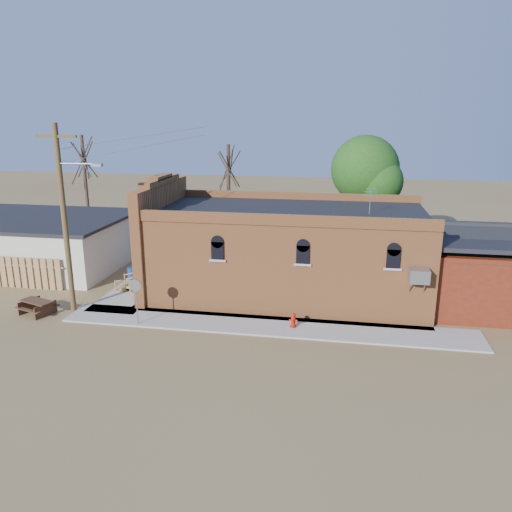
% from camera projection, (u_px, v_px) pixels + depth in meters
% --- Properties ---
extents(ground, '(120.00, 120.00, 0.00)m').
position_uv_depth(ground, '(230.00, 332.00, 22.19)').
color(ground, brown).
rests_on(ground, ground).
extents(sidewalk_south, '(19.00, 2.20, 0.08)m').
position_uv_depth(sidewalk_south, '(266.00, 326.00, 22.78)').
color(sidewalk_south, '#9E9991').
rests_on(sidewalk_south, ground).
extents(sidewalk_west, '(2.60, 10.00, 0.08)m').
position_uv_depth(sidewalk_west, '(147.00, 281.00, 28.92)').
color(sidewalk_west, '#9E9991').
rests_on(sidewalk_west, ground).
extents(brick_bar, '(16.40, 7.97, 6.30)m').
position_uv_depth(brick_bar, '(283.00, 252.00, 26.49)').
color(brick_bar, '#C0703A').
rests_on(brick_bar, ground).
extents(red_shed, '(5.40, 6.40, 4.30)m').
position_uv_depth(red_shed, '(479.00, 262.00, 24.87)').
color(red_shed, '#511E0D').
rests_on(red_shed, ground).
extents(wood_fence, '(5.20, 0.10, 1.80)m').
position_uv_depth(wood_fence, '(20.00, 273.00, 27.69)').
color(wood_fence, '#A07C48').
rests_on(wood_fence, ground).
extents(utility_pole, '(3.12, 0.26, 9.00)m').
position_uv_depth(utility_pole, '(65.00, 216.00, 23.40)').
color(utility_pole, '#47341C').
rests_on(utility_pole, ground).
extents(tree_bare_near, '(2.80, 2.80, 7.65)m').
position_uv_depth(tree_bare_near, '(228.00, 168.00, 33.41)').
color(tree_bare_near, '#433026').
rests_on(tree_bare_near, ground).
extents(tree_bare_far, '(2.80, 2.80, 8.16)m').
position_uv_depth(tree_bare_far, '(83.00, 158.00, 36.09)').
color(tree_bare_far, '#433026').
rests_on(tree_bare_far, ground).
extents(tree_leafy, '(4.40, 4.40, 8.15)m').
position_uv_depth(tree_leafy, '(365.00, 170.00, 32.39)').
color(tree_leafy, '#433026').
rests_on(tree_leafy, ground).
extents(fire_hydrant, '(0.38, 0.35, 0.68)m').
position_uv_depth(fire_hydrant, '(293.00, 320.00, 22.46)').
color(fire_hydrant, '#A61709').
rests_on(fire_hydrant, sidewalk_south).
extents(stop_sign, '(0.59, 0.12, 2.16)m').
position_uv_depth(stop_sign, '(136.00, 290.00, 22.44)').
color(stop_sign, gray).
rests_on(stop_sign, sidewalk_south).
extents(trash_barrel, '(0.55, 0.55, 0.71)m').
position_uv_depth(trash_barrel, '(131.00, 273.00, 29.12)').
color(trash_barrel, navy).
rests_on(trash_barrel, sidewalk_west).
extents(picnic_table, '(1.94, 1.69, 0.68)m').
position_uv_depth(picnic_table, '(37.00, 305.00, 24.16)').
color(picnic_table, '#452B1B').
rests_on(picnic_table, ground).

